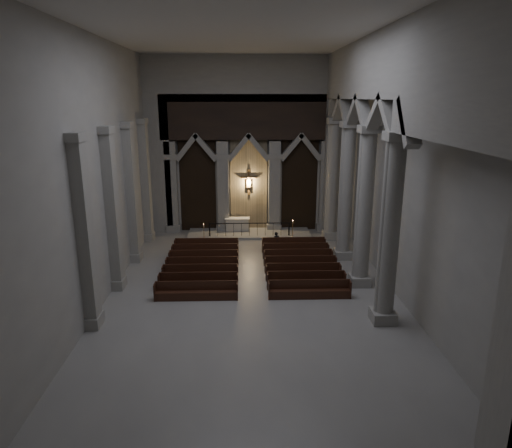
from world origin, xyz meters
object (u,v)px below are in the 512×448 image
(altar_rail, at_px, (249,228))
(candle_stand_left, at_px, (204,237))
(pews, at_px, (251,267))
(worshipper, at_px, (277,241))
(altar, at_px, (237,224))
(candle_stand_right, at_px, (293,234))

(altar_rail, relative_size, candle_stand_left, 4.39)
(pews, height_order, worshipper, worshipper)
(altar, distance_m, candle_stand_right, 4.15)
(candle_stand_right, bearing_deg, worshipper, -118.04)
(candle_stand_left, bearing_deg, pews, -61.22)
(candle_stand_right, xyz_separation_m, worshipper, (-1.27, -2.38, 0.24))
(candle_stand_right, height_order, worshipper, candle_stand_right)
(candle_stand_right, bearing_deg, candle_stand_left, -175.00)
(altar_rail, xyz_separation_m, pews, (-0.00, -6.40, -0.43))
(candle_stand_right, distance_m, pews, 6.70)
(candle_stand_left, relative_size, pews, 0.13)
(altar, height_order, candle_stand_right, candle_stand_right)
(altar_rail, bearing_deg, candle_stand_right, -7.12)
(altar_rail, height_order, worshipper, worshipper)
(altar, xyz_separation_m, pews, (0.84, -7.76, -0.32))
(pews, bearing_deg, altar, 96.17)
(altar_rail, relative_size, candle_stand_right, 4.16)
(candle_stand_right, bearing_deg, pews, -115.86)
(altar, height_order, pews, altar)
(altar_rail, relative_size, pews, 0.59)
(altar_rail, xyz_separation_m, candle_stand_right, (2.92, -0.37, -0.36))
(altar_rail, bearing_deg, pews, -90.00)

